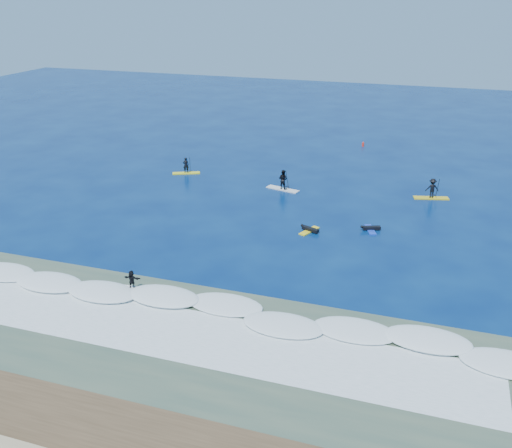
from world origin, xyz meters
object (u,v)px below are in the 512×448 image
(sup_paddler_left, at_px, (186,168))
(sup_paddler_right, at_px, (432,190))
(wave_surfer, at_px, (132,281))
(prone_paddler_far, at_px, (370,229))
(sup_paddler_center, at_px, (283,181))
(marker_buoy, at_px, (363,144))
(prone_paddler_near, at_px, (309,230))

(sup_paddler_left, bearing_deg, sup_paddler_right, -24.15)
(sup_paddler_left, height_order, wave_surfer, sup_paddler_left)
(sup_paddler_left, distance_m, wave_surfer, 24.89)
(prone_paddler_far, bearing_deg, wave_surfer, 117.70)
(sup_paddler_center, distance_m, wave_surfer, 22.41)
(sup_paddler_center, bearing_deg, sup_paddler_left, -174.44)
(sup_paddler_center, distance_m, marker_buoy, 19.14)
(sup_paddler_center, relative_size, wave_surfer, 1.84)
(sup_paddler_left, height_order, marker_buoy, sup_paddler_left)
(prone_paddler_far, bearing_deg, marker_buoy, -10.74)
(sup_paddler_left, relative_size, wave_surfer, 1.56)
(sup_paddler_left, height_order, sup_paddler_center, sup_paddler_center)
(sup_paddler_left, distance_m, sup_paddler_center, 11.15)
(prone_paddler_far, relative_size, marker_buoy, 3.22)
(prone_paddler_near, distance_m, wave_surfer, 15.60)
(sup_paddler_center, height_order, prone_paddler_near, sup_paddler_center)
(prone_paddler_near, distance_m, marker_buoy, 27.55)
(sup_paddler_left, distance_m, prone_paddler_far, 22.33)
(wave_surfer, height_order, marker_buoy, wave_surfer)
(sup_paddler_right, relative_size, marker_buoy, 4.96)
(prone_paddler_far, bearing_deg, sup_paddler_center, 31.68)
(prone_paddler_near, relative_size, prone_paddler_far, 1.02)
(sup_paddler_center, height_order, marker_buoy, sup_paddler_center)
(sup_paddler_center, height_order, prone_paddler_far, sup_paddler_center)
(sup_paddler_right, distance_m, prone_paddler_near, 14.19)
(sup_paddler_left, xyz_separation_m, marker_buoy, (15.95, 16.74, -0.34))
(wave_surfer, xyz_separation_m, marker_buoy, (8.73, 40.56, -0.47))
(sup_paddler_left, bearing_deg, sup_paddler_center, -33.62)
(prone_paddler_near, height_order, prone_paddler_far, prone_paddler_near)
(sup_paddler_center, relative_size, prone_paddler_near, 1.57)
(marker_buoy, bearing_deg, prone_paddler_near, -90.29)
(sup_paddler_right, bearing_deg, sup_paddler_left, 166.21)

